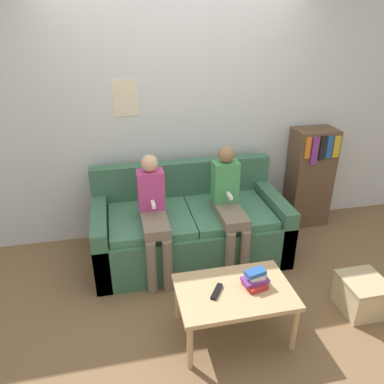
% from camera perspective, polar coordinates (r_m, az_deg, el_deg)
% --- Properties ---
extents(ground_plane, '(10.00, 10.00, 0.00)m').
position_cam_1_polar(ground_plane, '(3.50, 1.56, -14.42)').
color(ground_plane, brown).
extents(wall_back, '(8.00, 0.06, 2.60)m').
position_cam_1_polar(wall_back, '(3.89, -2.19, 11.50)').
color(wall_back, silver).
rests_on(wall_back, ground_plane).
extents(couch, '(1.86, 0.91, 0.88)m').
position_cam_1_polar(couch, '(3.78, -0.44, -5.46)').
color(couch, '#38664C').
rests_on(couch, ground_plane).
extents(coffee_table, '(0.85, 0.56, 0.42)m').
position_cam_1_polar(coffee_table, '(2.89, 6.46, -15.33)').
color(coffee_table, tan).
rests_on(coffee_table, ground_plane).
extents(person_left, '(0.24, 0.61, 1.13)m').
position_cam_1_polar(person_left, '(3.38, -5.87, -3.21)').
color(person_left, '#756656').
rests_on(person_left, ground_plane).
extents(person_right, '(0.24, 0.61, 1.16)m').
position_cam_1_polar(person_right, '(3.51, 5.66, -1.79)').
color(person_right, '#756656').
rests_on(person_right, ground_plane).
extents(tv_remote, '(0.13, 0.16, 0.02)m').
position_cam_1_polar(tv_remote, '(2.81, 3.78, -14.88)').
color(tv_remote, black).
rests_on(tv_remote, coffee_table).
extents(book_stack, '(0.20, 0.18, 0.13)m').
position_cam_1_polar(book_stack, '(2.88, 9.59, -13.00)').
color(book_stack, red).
rests_on(book_stack, coffee_table).
extents(bookshelf, '(0.45, 0.32, 1.13)m').
position_cam_1_polar(bookshelf, '(4.44, 17.47, 2.15)').
color(bookshelf, brown).
rests_on(bookshelf, ground_plane).
extents(storage_box, '(0.34, 0.37, 0.30)m').
position_cam_1_polar(storage_box, '(3.50, 24.40, -14.05)').
color(storage_box, '#CCB284').
rests_on(storage_box, ground_plane).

